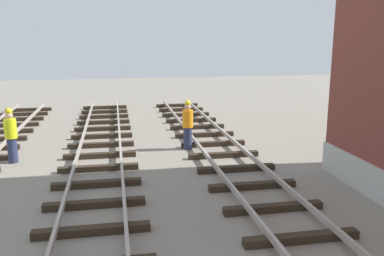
# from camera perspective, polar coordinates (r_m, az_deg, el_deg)

# --- Properties ---
(track_worker_foreground) EXTENTS (0.40, 0.40, 1.87)m
(track_worker_foreground) POSITION_cam_1_polar(r_m,az_deg,el_deg) (15.39, -0.60, 0.42)
(track_worker_foreground) COLOR #262D4C
(track_worker_foreground) RESTS_ON ground
(track_worker_distant) EXTENTS (0.40, 0.40, 1.87)m
(track_worker_distant) POSITION_cam_1_polar(r_m,az_deg,el_deg) (15.00, -23.80, -0.99)
(track_worker_distant) COLOR #262D4C
(track_worker_distant) RESTS_ON ground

